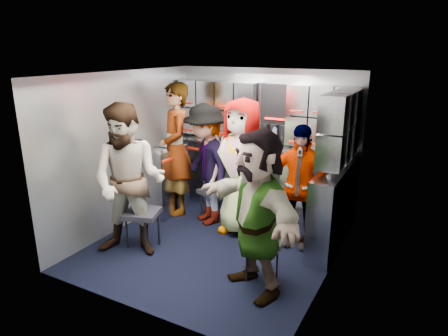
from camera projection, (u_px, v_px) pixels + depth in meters
The scene contains 29 objects.
floor at pixel (217, 244), 5.04m from camera, with size 3.00×3.00×0.00m, color black.
wall_back at pixel (265, 140), 5.99m from camera, with size 2.80×0.04×2.10m, color #989FA6.
wall_left at pixel (126, 151), 5.37m from camera, with size 0.04×3.00×2.10m, color #989FA6.
wall_right at pixel (335, 183), 4.09m from camera, with size 0.04×3.00×2.10m, color #989FA6.
ceiling at pixel (216, 74), 4.43m from camera, with size 2.80×3.00×0.02m, color silver.
cart_bank_back at pixel (259, 179), 5.98m from camera, with size 2.68×0.38×0.99m, color #8E939C.
cart_bank_left at pixel (165, 180), 5.90m from camera, with size 0.38×0.76×0.99m, color #8E939C.
counter at pixel (260, 145), 5.83m from camera, with size 2.68×0.42×0.03m, color #B2B4B9.
locker_bank_back at pixel (262, 112), 5.74m from camera, with size 2.68×0.28×0.82m, color #8E939C.
locker_bank_right at pixel (340, 128), 4.63m from camera, with size 0.28×1.00×0.82m, color #8E939C.
right_cabinet at pixel (331, 210), 4.83m from camera, with size 0.28×1.20×1.00m, color #8E939C.
coffee_niche at pixel (276, 114), 5.72m from camera, with size 0.46×0.16×0.84m, color black, non-canonical shape.
red_latch_strip at pixel (254, 157), 5.70m from camera, with size 2.60×0.02×0.03m, color #A41707.
jump_seat_near_left at pixel (142, 215), 4.87m from camera, with size 0.50×0.49×0.47m.
jump_seat_mid_left at pixel (213, 193), 5.75m from camera, with size 0.45×0.44×0.42m.
jump_seat_center at pixel (247, 199), 5.44m from camera, with size 0.48×0.47×0.45m.
jump_seat_mid_right at pixel (302, 209), 5.08m from camera, with size 0.49×0.47×0.46m.
jump_seat_near_right at pixel (262, 249), 4.17m from camera, with size 0.35×0.33×0.41m.
attendant_standing at pixel (176, 150), 5.79m from camera, with size 0.70×0.46×1.92m, color black.
attendant_arc_a at pixel (129, 182), 4.58m from camera, with size 0.88×0.68×1.81m, color black.
attendant_arc_b at pixel (206, 165), 5.46m from camera, with size 1.08×0.62×1.68m, color black.
attendant_arc_c at pixel (242, 168), 5.14m from camera, with size 0.88×0.57×1.79m, color black.
attendant_arc_d at pixel (299, 187), 4.82m from camera, with size 0.90×0.37×1.54m, color black.
attendant_arc_e at pixel (257, 213), 3.88m from camera, with size 1.56×0.50×1.68m, color black.
bottle_left at pixel (201, 131), 6.19m from camera, with size 0.07×0.07×0.23m, color white.
bottle_mid at pixel (217, 133), 6.06m from camera, with size 0.07×0.07×0.22m, color white.
bottle_right at pixel (275, 138), 5.63m from camera, with size 0.06×0.06×0.26m, color white.
cup_left at pixel (242, 140), 5.88m from camera, with size 0.07×0.07×0.10m, color #C6B38C.
cup_right at pixel (321, 148), 5.34m from camera, with size 0.08×0.08×0.11m, color #C6B38C.
Camera 1 is at (2.23, -3.95, 2.38)m, focal length 32.00 mm.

